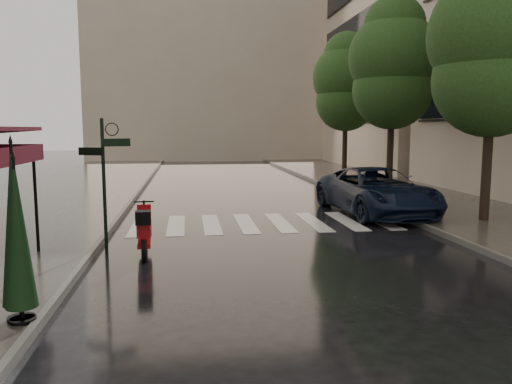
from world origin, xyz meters
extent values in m
plane|color=black|center=(0.00, 0.00, 0.00)|extent=(120.00, 120.00, 0.00)
cube|color=#38332D|center=(-4.50, 12.00, 0.06)|extent=(6.00, 60.00, 0.12)
cube|color=#38332D|center=(10.25, 12.00, 0.06)|extent=(5.50, 60.00, 0.12)
cube|color=#595651|center=(-1.45, 12.00, 0.07)|extent=(0.12, 60.00, 0.16)
cube|color=#595651|center=(7.45, 12.00, 0.07)|extent=(0.12, 60.00, 0.16)
cube|color=silver|center=(-0.70, 6.00, 0.01)|extent=(0.50, 3.20, 0.01)
cube|color=silver|center=(0.35, 6.00, 0.01)|extent=(0.50, 3.20, 0.01)
cube|color=silver|center=(1.40, 6.00, 0.01)|extent=(0.50, 3.20, 0.01)
cube|color=silver|center=(2.45, 6.00, 0.01)|extent=(0.50, 3.20, 0.01)
cube|color=silver|center=(3.50, 6.00, 0.01)|extent=(0.50, 3.20, 0.01)
cube|color=silver|center=(4.55, 6.00, 0.01)|extent=(0.50, 3.20, 0.01)
cube|color=silver|center=(5.60, 6.00, 0.01)|extent=(0.50, 3.20, 0.01)
cube|color=silver|center=(6.65, 6.00, 0.01)|extent=(0.50, 3.20, 0.01)
cylinder|color=black|center=(-2.65, 2.75, 1.29)|extent=(0.07, 0.07, 2.35)
cylinder|color=black|center=(-1.20, 3.00, 1.55)|extent=(0.08, 0.08, 3.10)
cube|color=black|center=(-0.90, 3.00, 2.55)|extent=(0.62, 0.26, 0.18)
cube|color=black|center=(-1.48, 3.00, 2.35)|extent=(0.56, 0.29, 0.18)
cube|color=tan|center=(16.50, 26.00, 9.25)|extent=(8.00, 16.00, 18.50)
cube|color=tan|center=(3.00, 38.00, 10.00)|extent=(22.00, 6.00, 20.00)
cylinder|color=black|center=(9.60, 5.00, 2.25)|extent=(0.28, 0.28, 4.26)
sphere|color=#183714|center=(9.60, 5.00, 4.30)|extent=(3.40, 3.40, 3.40)
sphere|color=#183714|center=(9.60, 5.00, 5.59)|extent=(3.80, 3.80, 3.80)
cylinder|color=black|center=(9.50, 12.00, 2.36)|extent=(0.28, 0.28, 4.48)
sphere|color=#183714|center=(9.50, 12.00, 4.52)|extent=(3.40, 3.40, 3.40)
sphere|color=#183714|center=(9.50, 12.00, 5.88)|extent=(3.80, 3.80, 3.80)
sphere|color=#183714|center=(9.50, 12.00, 7.16)|extent=(2.60, 2.60, 2.60)
cylinder|color=black|center=(9.70, 19.00, 2.30)|extent=(0.28, 0.28, 4.37)
sphere|color=#183714|center=(9.70, 19.00, 4.41)|extent=(3.40, 3.40, 3.40)
sphere|color=#183714|center=(9.70, 19.00, 5.74)|extent=(3.80, 3.80, 3.80)
sphere|color=#183714|center=(9.70, 19.00, 6.98)|extent=(2.60, 2.60, 2.60)
cylinder|color=black|center=(-0.25, 1.94, 0.24)|extent=(0.13, 0.49, 0.49)
cylinder|color=black|center=(-0.33, 3.21, 0.24)|extent=(0.13, 0.49, 0.49)
cube|color=maroon|center=(-0.29, 2.60, 0.33)|extent=(0.37, 1.34, 0.10)
cube|color=maroon|center=(-0.27, 2.35, 0.63)|extent=(0.34, 0.58, 0.28)
cube|color=maroon|center=(-0.32, 3.06, 0.71)|extent=(0.33, 0.14, 0.76)
cylinder|color=black|center=(-0.32, 3.16, 1.14)|extent=(0.47, 0.07, 0.04)
cube|color=black|center=(-0.25, 1.97, 0.97)|extent=(0.34, 0.33, 0.28)
imported|color=black|center=(7.00, 7.12, 0.78)|extent=(3.01, 5.79, 1.56)
cylinder|color=black|center=(-1.70, -1.50, 0.14)|extent=(0.38, 0.38, 0.05)
cylinder|color=black|center=(-1.70, -1.50, 1.42)|extent=(0.04, 0.04, 2.50)
cone|color=black|center=(-1.70, -1.50, 1.55)|extent=(0.47, 0.47, 2.38)
cylinder|color=black|center=(-1.65, -1.58, 0.14)|extent=(0.36, 0.36, 0.05)
cylinder|color=black|center=(-1.65, -1.58, 1.31)|extent=(0.04, 0.04, 2.28)
cone|color=black|center=(-1.65, -1.58, 1.42)|extent=(0.45, 0.45, 2.16)
camera|label=1|loc=(0.73, -8.82, 2.87)|focal=35.00mm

